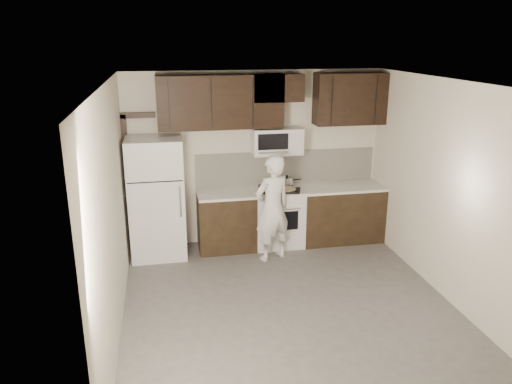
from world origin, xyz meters
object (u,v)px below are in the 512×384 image
object	(u,v)px
person	(272,208)
microwave	(277,141)
stove	(278,217)
refrigerator	(157,198)

from	to	relation	value
person	microwave	bearing A→B (deg)	-130.02
stove	refrigerator	size ratio (longest dim) A/B	0.52
person	stove	bearing A→B (deg)	-133.79
stove	person	world-z (taller)	person
refrigerator	person	xyz separation A→B (m)	(1.65, -0.46, -0.11)
stove	microwave	bearing A→B (deg)	90.10
stove	microwave	distance (m)	1.20
stove	microwave	world-z (taller)	microwave
microwave	person	xyz separation A→B (m)	(-0.20, -0.63, -0.86)
microwave	person	bearing A→B (deg)	-107.78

